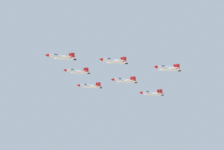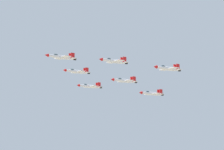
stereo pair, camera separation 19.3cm
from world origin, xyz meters
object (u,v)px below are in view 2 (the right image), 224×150
Objects in this scene: jet_right_wingman at (77,71)px; jet_slot_rear at (124,81)px; jet_left_wingman at (114,61)px; jet_lead at (61,57)px; jet_trailing at (152,93)px; jet_left_outer at (168,68)px; jet_right_outer at (90,86)px.

jet_right_wingman is 23.42m from jet_slot_rear.
jet_left_wingman reaches higher than jet_right_wingman.
jet_lead is 0.99× the size of jet_slot_rear.
jet_slot_rear is 0.99× the size of jet_trailing.
jet_right_wingman is at bearing -68.99° from jet_left_outer.
jet_left_outer is 59.48m from jet_right_outer.
jet_left_outer reaches higher than jet_trailing.
jet_trailing is (3.62, -37.83, -10.33)m from jet_left_wingman.
jet_right_outer is at bearing -112.21° from jet_left_wingman.
jet_lead reaches higher than jet_left_wingman.
jet_slot_rear is (-19.45, -12.19, -4.69)m from jet_right_wingman.
jet_trailing is at bearing -120.87° from jet_left_outer.
jet_right_wingman is (8.89, -21.16, -2.68)m from jet_lead.
jet_right_wingman is 0.96× the size of jet_right_outer.
jet_slot_rear is (-28.34, 8.97, -0.40)m from jet_right_outer.
jet_right_wingman is 23.35m from jet_right_outer.
jet_left_wingman is 1.01× the size of jet_right_wingman.
jet_left_wingman reaches higher than jet_trailing.
jet_lead is 0.99× the size of jet_right_outer.
jet_lead is 1.03× the size of jet_right_wingman.
jet_trailing is at bearing 179.32° from jet_lead.
jet_right_outer is (56.69, -17.94, -1.46)m from jet_left_outer.
jet_lead is 23.04m from jet_left_wingman.
jet_trailing is at bearing 120.96° from jet_right_outer.
jet_right_outer is at bearing -90.41° from jet_left_outer.
jet_lead is at bearing 0.18° from jet_trailing.
jet_left_wingman is at bearing -40.77° from jet_left_outer.
jet_slot_rear is (-10.55, -33.34, -7.37)m from jet_lead.
jet_left_outer is at bearing 90.05° from jet_slot_rear.
jet_lead is 23.11m from jet_right_wingman.
jet_right_outer is 1.00× the size of jet_slot_rear.
jet_left_outer is at bearing 138.84° from jet_left_wingman.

